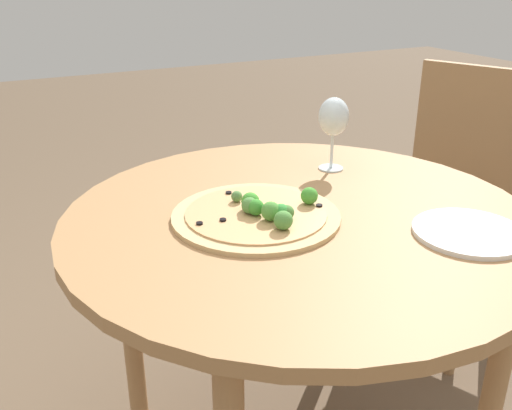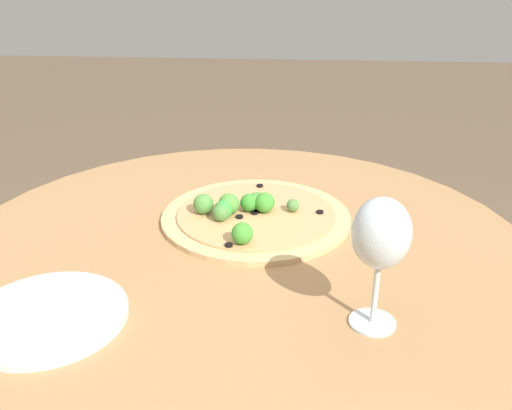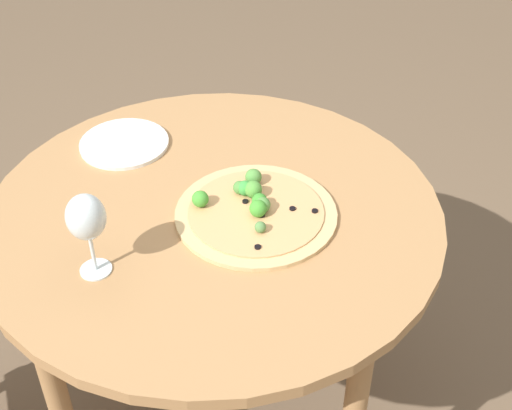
{
  "view_description": "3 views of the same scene",
  "coord_description": "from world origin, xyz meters",
  "views": [
    {
      "loc": [
        0.6,
        0.96,
        1.25
      ],
      "look_at": [
        0.1,
        -0.02,
        0.77
      ],
      "focal_mm": 40.0,
      "sensor_mm": 36.0,
      "label": 1
    },
    {
      "loc": [
        -0.88,
        -0.1,
        1.22
      ],
      "look_at": [
        0.1,
        -0.02,
        0.77
      ],
      "focal_mm": 40.0,
      "sensor_mm": 36.0,
      "label": 2
    },
    {
      "loc": [
        0.14,
        -1.23,
        1.75
      ],
      "look_at": [
        0.1,
        -0.02,
        0.77
      ],
      "focal_mm": 50.0,
      "sensor_mm": 36.0,
      "label": 3
    }
  ],
  "objects": [
    {
      "name": "dining_table",
      "position": [
        0.0,
        0.0,
        0.66
      ],
      "size": [
        1.03,
        1.03,
        0.74
      ],
      "color": "#A87A4C",
      "rests_on": "ground_plane"
    },
    {
      "name": "pizza",
      "position": [
        0.09,
        -0.01,
        0.76
      ],
      "size": [
        0.36,
        0.36,
        0.05
      ],
      "color": "tan",
      "rests_on": "dining_table"
    },
    {
      "name": "wine_glass",
      "position": [
        -0.22,
        -0.21,
        0.88
      ],
      "size": [
        0.08,
        0.08,
        0.19
      ],
      "color": "silver",
      "rests_on": "dining_table"
    },
    {
      "name": "plate_near",
      "position": [
        -0.25,
        0.24,
        0.75
      ],
      "size": [
        0.22,
        0.22,
        0.01
      ],
      "color": "silver",
      "rests_on": "dining_table"
    }
  ]
}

